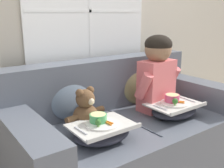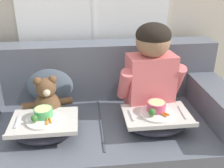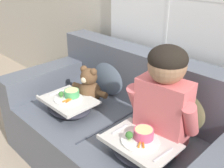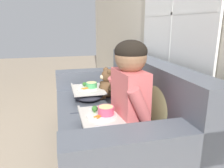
{
  "view_description": "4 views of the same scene",
  "coord_description": "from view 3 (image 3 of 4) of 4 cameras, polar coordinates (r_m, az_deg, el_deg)",
  "views": [
    {
      "loc": [
        -1.28,
        -1.53,
        1.32
      ],
      "look_at": [
        -0.14,
        0.03,
        0.8
      ],
      "focal_mm": 42.0,
      "sensor_mm": 36.0,
      "label": 1
    },
    {
      "loc": [
        -0.1,
        -1.61,
        1.49
      ],
      "look_at": [
        0.09,
        0.07,
        0.72
      ],
      "focal_mm": 42.0,
      "sensor_mm": 36.0,
      "label": 2
    },
    {
      "loc": [
        1.16,
        -1.19,
        1.59
      ],
      "look_at": [
        -0.08,
        0.03,
        0.76
      ],
      "focal_mm": 42.0,
      "sensor_mm": 36.0,
      "label": 3
    },
    {
      "loc": [
        1.85,
        -0.46,
        1.26
      ],
      "look_at": [
        -0.01,
        0.01,
        0.73
      ],
      "focal_mm": 35.0,
      "sensor_mm": 36.0,
      "label": 4
    }
  ],
  "objects": [
    {
      "name": "wall_back_with_window",
      "position": [
        2.16,
        12.98,
        17.3
      ],
      "size": [
        8.0,
        0.08,
        2.6
      ],
      "color": "beige",
      "rests_on": "ground_plane"
    },
    {
      "name": "couch",
      "position": [
        2.12,
        2.03,
        -10.63
      ],
      "size": [
        1.91,
        0.98,
        0.93
      ],
      "color": "#565B66",
      "rests_on": "ground_plane"
    },
    {
      "name": "throw_pillow_behind_child",
      "position": [
        1.92,
        15.14,
        -3.93
      ],
      "size": [
        0.42,
        0.2,
        0.43
      ],
      "color": "#898456",
      "rests_on": "couch"
    },
    {
      "name": "throw_pillow_behind_teddy",
      "position": [
        2.32,
        -0.38,
        2.36
      ],
      "size": [
        0.39,
        0.19,
        0.4
      ],
      "color": "slate",
      "rests_on": "couch"
    },
    {
      "name": "child_figure",
      "position": [
        1.65,
        11.35,
        -1.81
      ],
      "size": [
        0.49,
        0.25,
        0.67
      ],
      "color": "#DB6666",
      "rests_on": "couch"
    },
    {
      "name": "teddy_bear",
      "position": [
        2.2,
        -5.03,
        -0.88
      ],
      "size": [
        0.35,
        0.25,
        0.33
      ],
      "color": "brown",
      "rests_on": "couch"
    },
    {
      "name": "lap_tray_child",
      "position": [
        1.67,
        6.06,
        -13.51
      ],
      "size": [
        0.44,
        0.32,
        0.19
      ],
      "color": "#2D2D38",
      "rests_on": "child_figure"
    },
    {
      "name": "lap_tray_teddy",
      "position": [
        2.12,
        -9.37,
        -4.43
      ],
      "size": [
        0.42,
        0.33,
        0.18
      ],
      "color": "#2D2D38",
      "rests_on": "teddy_bear"
    }
  ]
}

